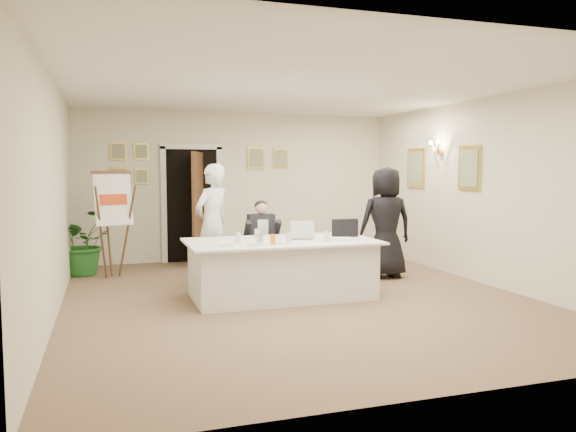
# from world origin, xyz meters

# --- Properties ---
(floor) EXTENTS (7.00, 7.00, 0.00)m
(floor) POSITION_xyz_m (0.00, 0.00, 0.00)
(floor) COLOR brown
(floor) RESTS_ON ground
(ceiling) EXTENTS (6.00, 7.00, 0.02)m
(ceiling) POSITION_xyz_m (0.00, 0.00, 2.80)
(ceiling) COLOR white
(ceiling) RESTS_ON wall_back
(wall_back) EXTENTS (6.00, 0.10, 2.80)m
(wall_back) POSITION_xyz_m (0.00, 3.50, 1.40)
(wall_back) COLOR beige
(wall_back) RESTS_ON floor
(wall_front) EXTENTS (6.00, 0.10, 2.80)m
(wall_front) POSITION_xyz_m (0.00, -3.50, 1.40)
(wall_front) COLOR beige
(wall_front) RESTS_ON floor
(wall_left) EXTENTS (0.10, 7.00, 2.80)m
(wall_left) POSITION_xyz_m (-3.00, 0.00, 1.40)
(wall_left) COLOR beige
(wall_left) RESTS_ON floor
(wall_right) EXTENTS (0.10, 7.00, 2.80)m
(wall_right) POSITION_xyz_m (3.00, 0.00, 1.40)
(wall_right) COLOR beige
(wall_right) RESTS_ON floor
(doorway) EXTENTS (1.14, 0.86, 2.20)m
(doorway) POSITION_xyz_m (-0.88, 3.32, 1.04)
(doorway) COLOR black
(doorway) RESTS_ON floor
(pictures_back_wall) EXTENTS (3.40, 0.06, 0.80)m
(pictures_back_wall) POSITION_xyz_m (-0.80, 3.47, 1.85)
(pictures_back_wall) COLOR gold
(pictures_back_wall) RESTS_ON wall_back
(pictures_right_wall) EXTENTS (0.06, 2.20, 0.80)m
(pictures_right_wall) POSITION_xyz_m (2.97, 1.20, 1.75)
(pictures_right_wall) COLOR gold
(pictures_right_wall) RESTS_ON wall_right
(wall_sconce) EXTENTS (0.20, 0.30, 0.24)m
(wall_sconce) POSITION_xyz_m (2.90, 1.20, 2.10)
(wall_sconce) COLOR #C18F3D
(wall_sconce) RESTS_ON wall_right
(conference_table) EXTENTS (2.53, 1.36, 0.78)m
(conference_table) POSITION_xyz_m (-0.19, 0.08, 0.39)
(conference_table) COLOR silver
(conference_table) RESTS_ON floor
(seated_man) EXTENTS (0.67, 0.70, 1.27)m
(seated_man) POSITION_xyz_m (-0.18, 1.12, 0.64)
(seated_man) COLOR black
(seated_man) RESTS_ON floor
(flip_chart) EXTENTS (0.60, 0.44, 1.67)m
(flip_chart) POSITION_xyz_m (-2.35, 2.15, 0.77)
(flip_chart) COLOR #3C1F13
(flip_chart) RESTS_ON floor
(standing_man) EXTENTS (0.79, 0.75, 1.81)m
(standing_man) POSITION_xyz_m (-0.90, 1.33, 0.90)
(standing_man) COLOR white
(standing_man) RESTS_ON floor
(standing_woman) EXTENTS (0.91, 0.64, 1.77)m
(standing_woman) POSITION_xyz_m (1.80, 0.90, 0.88)
(standing_woman) COLOR black
(standing_woman) RESTS_ON floor
(potted_palm) EXTENTS (1.26, 1.21, 1.07)m
(potted_palm) POSITION_xyz_m (-2.80, 2.63, 0.54)
(potted_palm) COLOR #1F5D20
(potted_palm) RESTS_ON floor
(laptop) EXTENTS (0.36, 0.38, 0.28)m
(laptop) POSITION_xyz_m (0.11, 0.18, 0.91)
(laptop) COLOR #B7BABC
(laptop) RESTS_ON conference_table
(laptop_bag) EXTENTS (0.37, 0.11, 0.25)m
(laptop_bag) POSITION_xyz_m (0.78, 0.16, 0.90)
(laptop_bag) COLOR black
(laptop_bag) RESTS_ON conference_table
(paper_stack) EXTENTS (0.34, 0.28, 0.03)m
(paper_stack) POSITION_xyz_m (0.60, -0.13, 0.79)
(paper_stack) COLOR white
(paper_stack) RESTS_ON conference_table
(plate_left) EXTENTS (0.23, 0.23, 0.01)m
(plate_left) POSITION_xyz_m (-1.01, -0.27, 0.78)
(plate_left) COLOR white
(plate_left) RESTS_ON conference_table
(plate_mid) EXTENTS (0.22, 0.22, 0.01)m
(plate_mid) POSITION_xyz_m (-0.66, -0.34, 0.78)
(plate_mid) COLOR white
(plate_mid) RESTS_ON conference_table
(plate_near) EXTENTS (0.24, 0.24, 0.01)m
(plate_near) POSITION_xyz_m (-0.30, -0.31, 0.78)
(plate_near) COLOR white
(plate_near) RESTS_ON conference_table
(glass_a) EXTENTS (0.08, 0.08, 0.14)m
(glass_a) POSITION_xyz_m (-0.80, -0.03, 0.84)
(glass_a) COLOR silver
(glass_a) RESTS_ON conference_table
(glass_b) EXTENTS (0.08, 0.08, 0.14)m
(glass_b) POSITION_xyz_m (-0.18, -0.23, 0.84)
(glass_b) COLOR silver
(glass_b) RESTS_ON conference_table
(glass_c) EXTENTS (0.08, 0.08, 0.14)m
(glass_c) POSITION_xyz_m (0.34, -0.22, 0.84)
(glass_c) COLOR silver
(glass_c) RESTS_ON conference_table
(glass_d) EXTENTS (0.07, 0.07, 0.14)m
(glass_d) POSITION_xyz_m (-0.47, 0.31, 0.84)
(glass_d) COLOR silver
(glass_d) RESTS_ON conference_table
(oj_glass) EXTENTS (0.09, 0.09, 0.13)m
(oj_glass) POSITION_xyz_m (-0.42, -0.31, 0.84)
(oj_glass) COLOR orange
(oj_glass) RESTS_ON conference_table
(steel_jug) EXTENTS (0.12, 0.12, 0.11)m
(steel_jug) POSITION_xyz_m (-0.54, -0.11, 0.83)
(steel_jug) COLOR silver
(steel_jug) RESTS_ON conference_table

